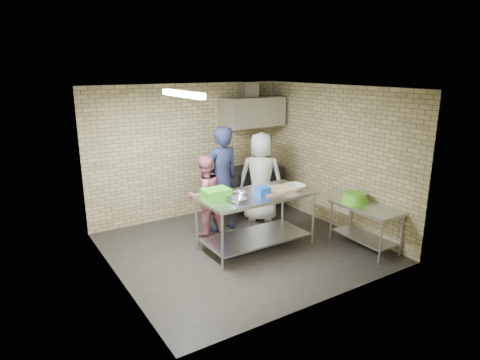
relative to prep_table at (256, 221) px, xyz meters
The scene contains 25 objects.
floor 0.54m from the prep_table, 155.95° to the left, with size 4.20×4.20×0.00m, color black.
ceiling 2.23m from the prep_table, 155.95° to the left, with size 4.20×4.20×0.00m, color black.
back_wall 2.29m from the prep_table, 96.25° to the left, with size 4.20×0.06×2.70m, color tan.
front_wall 2.10m from the prep_table, 96.92° to the right, with size 4.20×0.06×2.70m, color tan.
left_wall 2.49m from the prep_table, behind, with size 0.06×4.00×2.70m, color tan.
right_wall 2.06m from the prep_table, ahead, with size 0.06×4.00×2.70m, color tan.
prep_table is the anchor object (origin of this frame).
side_counter 1.86m from the prep_table, 32.43° to the right, with size 0.60×1.20×0.75m, color silver.
stove 2.08m from the prep_table, 57.42° to the left, with size 1.20×0.70×0.90m, color black.
range_hood 2.67m from the prep_table, 58.15° to the left, with size 1.30×0.60×0.60m, color silver.
hood_duct 3.06m from the prep_table, 60.17° to the left, with size 0.35×0.30×0.30m, color #A5A8AD.
wall_shelf 2.84m from the prep_table, 54.53° to the left, with size 0.80×0.20×0.04m, color #3F2B19.
fluorescent_fixture 2.49m from the prep_table, behind, with size 0.10×1.25×0.08m, color white.
green_crate 0.91m from the prep_table, behind, with size 0.43×0.32×0.17m, color green.
blue_tub 0.56m from the prep_table, 63.43° to the right, with size 0.21×0.21×0.14m, color blue.
cutting_board 0.61m from the prep_table, ahead, with size 0.59×0.45×0.03m, color tan.
mixing_bowl_a 0.75m from the prep_table, 158.20° to the right, with size 0.30×0.30×0.07m, color silver.
mixing_bowl_b 0.60m from the prep_table, behind, with size 0.23×0.23×0.07m, color silver.
ceramic_bowl 0.89m from the prep_table, 12.09° to the right, with size 0.37×0.37×0.09m, color beige.
green_basin 1.76m from the prep_table, 25.74° to the right, with size 0.46×0.46×0.17m, color #59C626, non-canonical shape.
bottle_red 2.78m from the prep_table, 59.58° to the left, with size 0.07×0.07×0.18m, color #B22619.
bottle_green 2.96m from the prep_table, 51.77° to the left, with size 0.06×0.06×0.15m, color green.
man_navy 1.12m from the prep_table, 96.03° to the left, with size 0.73×0.48×1.99m, color #141734.
woman_pink 1.13m from the prep_table, 114.83° to the left, with size 0.72×0.56×1.48m, color #BE6579.
woman_white 1.42m from the prep_table, 51.65° to the left, with size 0.87×0.57×1.78m, color white.
Camera 1 is at (-3.54, -5.56, 3.04)m, focal length 31.08 mm.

